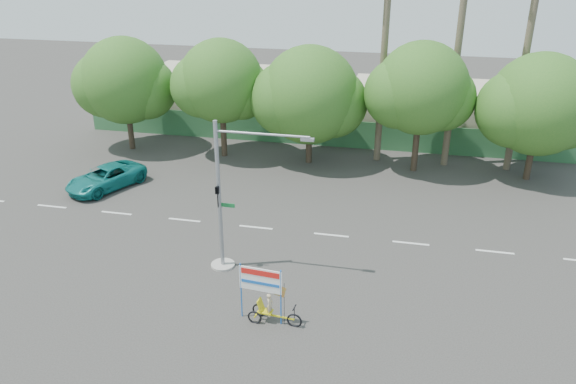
# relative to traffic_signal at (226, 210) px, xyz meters

# --- Properties ---
(ground) EXTENTS (120.00, 120.00, 0.00)m
(ground) POSITION_rel_traffic_signal_xyz_m (2.20, -3.98, -2.92)
(ground) COLOR #33302D
(ground) RESTS_ON ground
(fence) EXTENTS (38.00, 0.08, 2.00)m
(fence) POSITION_rel_traffic_signal_xyz_m (2.20, 17.52, -1.92)
(fence) COLOR #336B3D
(fence) RESTS_ON ground
(building_left) EXTENTS (12.00, 8.00, 4.00)m
(building_left) POSITION_rel_traffic_signal_xyz_m (-7.80, 22.02, -0.92)
(building_left) COLOR beige
(building_left) RESTS_ON ground
(building_right) EXTENTS (14.00, 8.00, 3.60)m
(building_right) POSITION_rel_traffic_signal_xyz_m (10.20, 22.02, -1.12)
(building_right) COLOR beige
(building_right) RESTS_ON ground
(tree_far_left) EXTENTS (7.14, 6.00, 7.96)m
(tree_far_left) POSITION_rel_traffic_signal_xyz_m (-11.85, 14.02, 1.84)
(tree_far_left) COLOR #473828
(tree_far_left) RESTS_ON ground
(tree_left) EXTENTS (6.66, 5.60, 8.07)m
(tree_left) POSITION_rel_traffic_signal_xyz_m (-4.85, 14.02, 2.14)
(tree_left) COLOR #473828
(tree_left) RESTS_ON ground
(tree_center) EXTENTS (7.62, 6.40, 7.85)m
(tree_center) POSITION_rel_traffic_signal_xyz_m (1.14, 14.02, 1.55)
(tree_center) COLOR #473828
(tree_center) RESTS_ON ground
(tree_right) EXTENTS (6.90, 5.80, 8.36)m
(tree_right) POSITION_rel_traffic_signal_xyz_m (8.15, 14.02, 2.32)
(tree_right) COLOR #473828
(tree_right) RESTS_ON ground
(tree_far_right) EXTENTS (7.38, 6.20, 7.94)m
(tree_far_right) POSITION_rel_traffic_signal_xyz_m (15.15, 14.02, 1.73)
(tree_far_right) COLOR #473828
(tree_far_right) RESTS_ON ground
(palm_tall) EXTENTS (3.73, 3.79, 17.45)m
(palm_tall) POSITION_rel_traffic_signal_xyz_m (10.20, 15.52, 7.55)
(palm_tall) COLOR #70604C
(palm_tall) RESTS_ON ground
(palm_mid) EXTENTS (3.73, 3.79, 15.45)m
(palm_mid) POSITION_rel_traffic_signal_xyz_m (14.20, 15.52, 6.48)
(palm_mid) COLOR #70604C
(palm_mid) RESTS_ON ground
(palm_short) EXTENTS (3.73, 3.79, 14.45)m
(palm_short) POSITION_rel_traffic_signal_xyz_m (5.70, 15.52, 5.94)
(palm_short) COLOR #70604C
(palm_short) RESTS_ON ground
(traffic_signal) EXTENTS (4.72, 1.10, 7.00)m
(traffic_signal) POSITION_rel_traffic_signal_xyz_m (0.00, 0.00, 0.00)
(traffic_signal) COLOR gray
(traffic_signal) RESTS_ON ground
(trike_billboard) EXTENTS (2.54, 0.66, 2.50)m
(trike_billboard) POSITION_rel_traffic_signal_xyz_m (2.72, -3.57, -1.91)
(trike_billboard) COLOR black
(trike_billboard) RESTS_ON ground
(pickup_truck) EXTENTS (4.11, 5.43, 1.37)m
(pickup_truck) POSITION_rel_traffic_signal_xyz_m (-10.03, 7.07, -2.23)
(pickup_truck) COLOR #10736E
(pickup_truck) RESTS_ON ground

